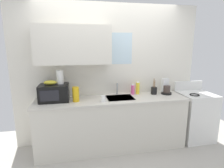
% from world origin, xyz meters
% --- Properties ---
extents(kitchen_wall_assembly, '(3.32, 0.42, 2.50)m').
position_xyz_m(kitchen_wall_assembly, '(-0.13, 0.30, 1.37)').
color(kitchen_wall_assembly, silver).
rests_on(kitchen_wall_assembly, ground).
extents(counter_unit, '(2.55, 0.63, 0.90)m').
position_xyz_m(counter_unit, '(0.00, 0.00, 0.46)').
color(counter_unit, silver).
rests_on(counter_unit, ground).
extents(sink_faucet, '(0.03, 0.03, 0.21)m').
position_xyz_m(sink_faucet, '(0.15, 0.24, 1.00)').
color(sink_faucet, '#B2B5BA').
rests_on(sink_faucet, counter_unit).
extents(stove_range, '(0.60, 0.60, 1.08)m').
position_xyz_m(stove_range, '(1.62, 0.00, 0.46)').
color(stove_range, white).
rests_on(stove_range, ground).
extents(microwave, '(0.46, 0.35, 0.27)m').
position_xyz_m(microwave, '(-0.94, 0.05, 1.04)').
color(microwave, black).
rests_on(microwave, counter_unit).
extents(banana_bunch, '(0.20, 0.11, 0.07)m').
position_xyz_m(banana_bunch, '(-0.99, 0.05, 1.20)').
color(banana_bunch, gold).
rests_on(banana_bunch, microwave).
extents(paper_towel_roll, '(0.11, 0.11, 0.22)m').
position_xyz_m(paper_towel_roll, '(-0.84, 0.10, 1.28)').
color(paper_towel_roll, white).
rests_on(paper_towel_roll, microwave).
extents(coffee_maker, '(0.19, 0.21, 0.28)m').
position_xyz_m(coffee_maker, '(1.04, 0.11, 1.00)').
color(coffee_maker, black).
rests_on(coffee_maker, counter_unit).
extents(dish_soap_bottle_pink, '(0.06, 0.06, 0.21)m').
position_xyz_m(dish_soap_bottle_pink, '(0.43, 0.18, 1.00)').
color(dish_soap_bottle_pink, '#E55999').
rests_on(dish_soap_bottle_pink, counter_unit).
extents(dish_soap_bottle_yellow, '(0.07, 0.07, 0.25)m').
position_xyz_m(dish_soap_bottle_yellow, '(0.52, 0.20, 1.02)').
color(dish_soap_bottle_yellow, yellow).
rests_on(dish_soap_bottle_yellow, counter_unit).
extents(cereal_canister, '(0.10, 0.10, 0.24)m').
position_xyz_m(cereal_canister, '(-0.60, -0.05, 1.02)').
color(cereal_canister, gold).
rests_on(cereal_canister, counter_unit).
extents(mug_white, '(0.08, 0.08, 0.09)m').
position_xyz_m(mug_white, '(-0.17, -0.14, 0.95)').
color(mug_white, white).
rests_on(mug_white, counter_unit).
extents(utensil_crock, '(0.11, 0.11, 0.29)m').
position_xyz_m(utensil_crock, '(0.81, 0.12, 0.97)').
color(utensil_crock, black).
rests_on(utensil_crock, counter_unit).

